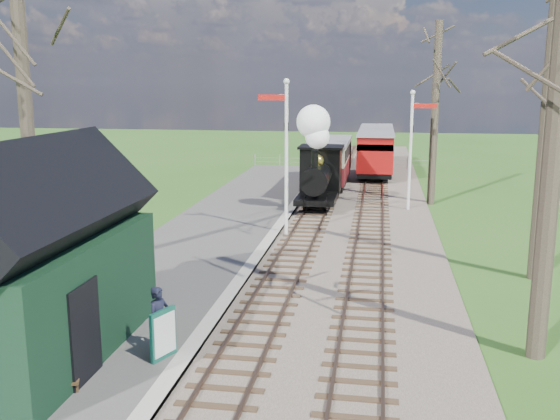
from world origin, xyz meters
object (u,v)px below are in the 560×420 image
at_px(red_carriage_b, 376,145).
at_px(locomotive, 318,164).
at_px(coach, 329,161).
at_px(semaphore_far, 412,141).
at_px(red_carriage_a, 375,153).
at_px(bench, 67,365).
at_px(person, 159,320).
at_px(semaphore_near, 285,147).
at_px(station_shed, 37,263).
at_px(sign_board, 163,334).

bearing_deg(red_carriage_b, locomotive, -99.35).
bearing_deg(coach, semaphore_far, -52.59).
bearing_deg(red_carriage_b, coach, -104.88).
relative_size(red_carriage_a, bench, 4.38).
bearing_deg(locomotive, person, -95.83).
height_order(semaphore_near, bench, semaphore_near).
xyz_separation_m(station_shed, red_carriage_b, (6.90, 33.51, -0.63)).
height_order(station_shed, bench, station_shed).
height_order(locomotive, person, locomotive).
bearing_deg(locomotive, sign_board, -95.18).
relative_size(red_carriage_a, sign_board, 5.13).
xyz_separation_m(semaphore_far, red_carriage_a, (-1.77, 10.01, -1.71)).
xyz_separation_m(coach, person, (-1.77, -23.29, -0.67)).
height_order(bench, person, person).
height_order(locomotive, coach, locomotive).
xyz_separation_m(semaphore_near, semaphore_far, (5.14, 6.00, -0.27)).
bearing_deg(locomotive, red_carriage_a, 75.85).
xyz_separation_m(locomotive, coach, (0.01, 6.07, -0.60)).
bearing_deg(semaphore_near, person, -94.95).
distance_m(station_shed, semaphore_near, 12.58).
distance_m(station_shed, coach, 24.12).
xyz_separation_m(semaphore_near, locomotive, (0.76, 5.65, -1.38)).
bearing_deg(station_shed, locomotive, 76.35).
relative_size(station_shed, person, 4.13).
height_order(station_shed, locomotive, locomotive).
distance_m(station_shed, semaphore_far, 20.01).
xyz_separation_m(semaphore_far, red_carriage_b, (-1.77, 15.51, -1.71)).
height_order(coach, sign_board, coach).
relative_size(coach, red_carriage_b, 1.38).
bearing_deg(person, station_shed, 124.59).
xyz_separation_m(semaphore_near, red_carriage_a, (3.37, 16.01, -1.98)).
bearing_deg(station_shed, bench, -44.37).
distance_m(station_shed, locomotive, 18.16).
height_order(semaphore_near, red_carriage_b, semaphore_near).
bearing_deg(semaphore_near, red_carriage_a, 78.11).
bearing_deg(red_carriage_b, bench, -99.42).
bearing_deg(semaphore_far, coach, 127.41).
xyz_separation_m(locomotive, sign_board, (-1.58, -17.47, -1.49)).
bearing_deg(locomotive, coach, 89.89).
relative_size(red_carriage_b, sign_board, 5.13).
height_order(semaphore_near, person, semaphore_near).
distance_m(semaphore_far, bench, 20.74).
bearing_deg(semaphore_near, coach, 86.25).
relative_size(red_carriage_a, person, 3.71).
distance_m(semaphore_far, red_carriage_b, 15.70).
relative_size(station_shed, sign_board, 5.71).
height_order(semaphore_near, semaphore_far, semaphore_near).
bearing_deg(sign_board, person, 124.63).
bearing_deg(locomotive, station_shed, -103.65).
distance_m(red_carriage_a, person, 27.93).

